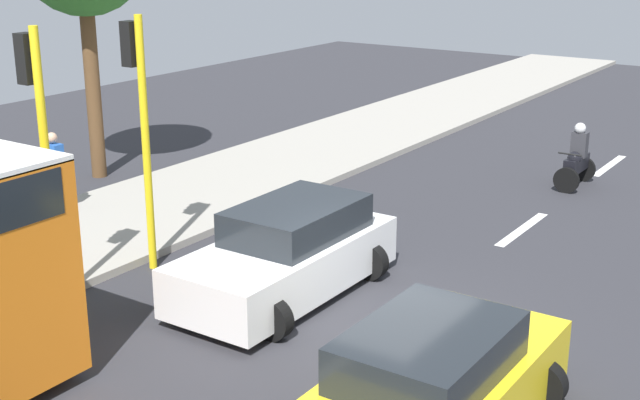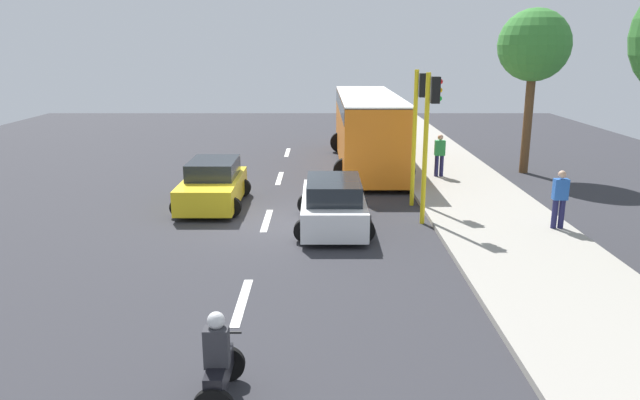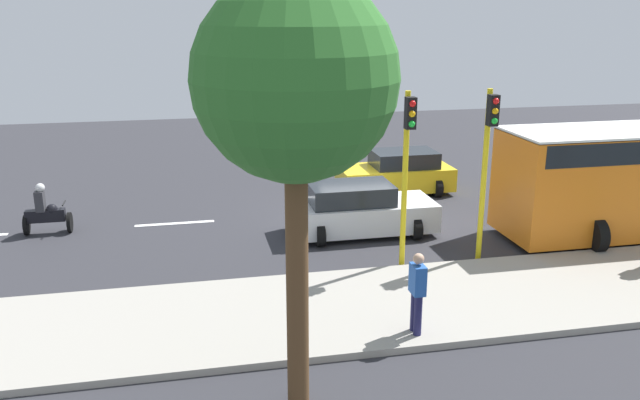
{
  "view_description": "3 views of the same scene",
  "coord_description": "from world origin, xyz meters",
  "px_view_note": "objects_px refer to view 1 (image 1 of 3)",
  "views": [
    {
      "loc": [
        -5.91,
        10.11,
        5.84
      ],
      "look_at": [
        2.46,
        -2.28,
        1.16
      ],
      "focal_mm": 48.66,
      "sensor_mm": 36.0,
      "label": 1
    },
    {
      "loc": [
        1.65,
        -17.55,
        5.24
      ],
      "look_at": [
        1.59,
        -2.98,
        1.44
      ],
      "focal_mm": 33.29,
      "sensor_mm": 36.0,
      "label": 2
    },
    {
      "loc": [
        19.71,
        -5.58,
        6.44
      ],
      "look_at": [
        1.16,
        -1.67,
        0.83
      ],
      "focal_mm": 36.91,
      "sensor_mm": 36.0,
      "label": 3
    }
  ],
  "objects_px": {
    "motorcycle": "(577,160)",
    "traffic_light_midblock": "(140,107)",
    "pedestrian_near_signal": "(55,169)",
    "traffic_light_corner": "(39,130)",
    "car_white": "(288,254)",
    "car_yellow_cab": "(437,384)"
  },
  "relations": [
    {
      "from": "motorcycle",
      "to": "pedestrian_near_signal",
      "type": "xyz_separation_m",
      "value": [
        8.32,
        8.41,
        0.42
      ]
    },
    {
      "from": "motorcycle",
      "to": "pedestrian_near_signal",
      "type": "relative_size",
      "value": 0.91
    },
    {
      "from": "car_yellow_cab",
      "to": "motorcycle",
      "type": "bearing_deg",
      "value": -79.64
    },
    {
      "from": "car_yellow_cab",
      "to": "traffic_light_corner",
      "type": "relative_size",
      "value": 0.88
    },
    {
      "from": "traffic_light_corner",
      "to": "car_yellow_cab",
      "type": "bearing_deg",
      "value": -179.61
    },
    {
      "from": "car_white",
      "to": "car_yellow_cab",
      "type": "bearing_deg",
      "value": 148.09
    },
    {
      "from": "motorcycle",
      "to": "traffic_light_midblock",
      "type": "distance_m",
      "value": 10.74
    },
    {
      "from": "traffic_light_midblock",
      "to": "traffic_light_corner",
      "type": "bearing_deg",
      "value": 90.0
    },
    {
      "from": "traffic_light_midblock",
      "to": "car_yellow_cab",
      "type": "bearing_deg",
      "value": 163.09
    },
    {
      "from": "pedestrian_near_signal",
      "to": "traffic_light_midblock",
      "type": "height_order",
      "value": "traffic_light_midblock"
    },
    {
      "from": "car_yellow_cab",
      "to": "pedestrian_near_signal",
      "type": "distance_m",
      "value": 10.85
    },
    {
      "from": "motorcycle",
      "to": "traffic_light_midblock",
      "type": "relative_size",
      "value": 0.34
    },
    {
      "from": "pedestrian_near_signal",
      "to": "traffic_light_midblock",
      "type": "distance_m",
      "value": 4.19
    },
    {
      "from": "pedestrian_near_signal",
      "to": "car_white",
      "type": "bearing_deg",
      "value": 175.07
    },
    {
      "from": "car_yellow_cab",
      "to": "traffic_light_midblock",
      "type": "bearing_deg",
      "value": -16.91
    },
    {
      "from": "car_white",
      "to": "traffic_light_corner",
      "type": "height_order",
      "value": "traffic_light_corner"
    },
    {
      "from": "car_white",
      "to": "traffic_light_corner",
      "type": "bearing_deg",
      "value": 42.0
    },
    {
      "from": "traffic_light_corner",
      "to": "traffic_light_midblock",
      "type": "height_order",
      "value": "same"
    },
    {
      "from": "pedestrian_near_signal",
      "to": "traffic_light_corner",
      "type": "bearing_deg",
      "value": 139.56
    },
    {
      "from": "motorcycle",
      "to": "pedestrian_near_signal",
      "type": "height_order",
      "value": "pedestrian_near_signal"
    },
    {
      "from": "traffic_light_corner",
      "to": "traffic_light_midblock",
      "type": "relative_size",
      "value": 1.0
    },
    {
      "from": "car_white",
      "to": "traffic_light_midblock",
      "type": "distance_m",
      "value": 3.6
    }
  ]
}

